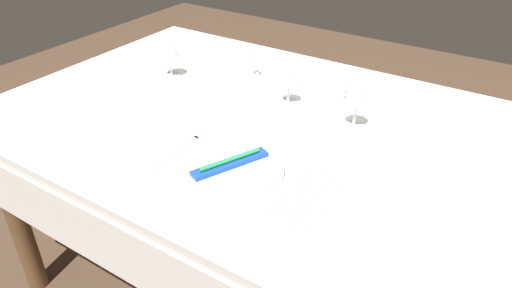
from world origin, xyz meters
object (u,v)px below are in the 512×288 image
spoon_dessert (317,192)px  coffee_cup_left (334,87)px  wine_glass_right (289,78)px  dinner_knife (288,190)px  wine_glass_left (357,96)px  dinner_plate (230,168)px  coffee_cup_right (244,63)px  spoon_soup (307,185)px  spoon_tea (330,198)px  fork_outer (182,148)px  wine_glass_centre (169,50)px  toothbrush_package (230,163)px

spoon_dessert → coffee_cup_left: (-0.18, 0.48, 0.04)m
spoon_dessert → wine_glass_right: 0.48m
dinner_knife → wine_glass_left: bearing=88.9°
dinner_plate → coffee_cup_left: coffee_cup_left is taller
coffee_cup_left → coffee_cup_right: 0.36m
coffee_cup_right → wine_glass_right: wine_glass_right is taller
wine_glass_right → dinner_knife: bearing=-60.5°
dinner_knife → spoon_dessert: spoon_dessert is taller
dinner_knife → wine_glass_left: (0.01, 0.38, 0.10)m
spoon_soup → spoon_tea: size_ratio=0.98×
dinner_knife → coffee_cup_right: (-0.48, 0.52, 0.04)m
spoon_dessert → fork_outer: bearing=-176.7°
fork_outer → spoon_tea: bearing=2.5°
wine_glass_centre → wine_glass_left: size_ratio=1.01×
spoon_tea → wine_glass_centre: bearing=156.7°
spoon_tea → wine_glass_right: wine_glass_right is taller
spoon_tea → wine_glass_left: bearing=104.3°
coffee_cup_right → toothbrush_package: bearing=-59.1°
toothbrush_package → wine_glass_right: size_ratio=1.57×
dinner_plate → spoon_tea: size_ratio=1.26×
spoon_tea → wine_glass_right: size_ratio=1.66×
wine_glass_left → wine_glass_right: bearing=173.4°
dinner_knife → coffee_cup_left: size_ratio=2.07×
spoon_soup → spoon_dessert: size_ratio=0.96×
spoon_dessert → coffee_cup_right: size_ratio=1.98×
coffee_cup_left → wine_glass_centre: 0.59m
toothbrush_package → coffee_cup_left: size_ratio=1.95×
spoon_tea → fork_outer: bearing=-177.5°
coffee_cup_right → wine_glass_left: (0.49, -0.14, 0.05)m
spoon_soup → coffee_cup_right: bearing=136.9°
wine_glass_left → spoon_soup: bearing=-86.4°
coffee_cup_left → wine_glass_centre: (-0.57, -0.15, 0.06)m
spoon_tea → wine_glass_right: (-0.33, 0.38, 0.09)m
coffee_cup_left → wine_glass_centre: size_ratio=0.75×
fork_outer → wine_glass_centre: bearing=134.9°
dinner_knife → coffee_cup_left: coffee_cup_left is taller
toothbrush_package → spoon_soup: size_ratio=0.97×
wine_glass_right → wine_glass_centre: bearing=-175.5°
dinner_plate → toothbrush_package: (0.00, 0.00, 0.02)m
spoon_tea → wine_glass_right: 0.51m
toothbrush_package → spoon_dessert: toothbrush_package is taller
dinner_plate → wine_glass_right: bearing=99.3°
spoon_tea → toothbrush_package: bearing=-172.0°
wine_glass_right → spoon_tea: bearing=-49.1°
dinner_plate → fork_outer: dinner_plate is taller
spoon_soup → coffee_cup_left: bearing=107.9°
spoon_dessert → spoon_tea: bearing=-5.5°
spoon_dessert → wine_glass_centre: wine_glass_centre is taller
toothbrush_package → spoon_dessert: bearing=10.1°
dinner_plate → toothbrush_package: bearing=0.0°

